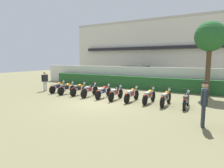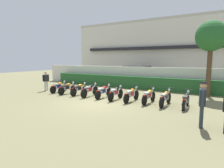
{
  "view_description": "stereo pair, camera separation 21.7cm",
  "coord_description": "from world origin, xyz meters",
  "px_view_note": "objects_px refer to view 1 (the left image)",
  "views": [
    {
      "loc": [
        6.05,
        -8.96,
        2.57
      ],
      "look_at": [
        0.0,
        1.78,
        0.95
      ],
      "focal_mm": 29.95,
      "sensor_mm": 36.0,
      "label": 1
    },
    {
      "loc": [
        6.24,
        -8.85,
        2.57
      ],
      "look_at": [
        0.0,
        1.78,
        0.95
      ],
      "focal_mm": 29.95,
      "sensor_mm": 36.0,
      "label": 2
    }
  ],
  "objects_px": {
    "motorcycle_in_row_9": "(186,100)",
    "motorcycle_in_row_1": "(67,88)",
    "motorcycle_in_row_7": "(149,96)",
    "officer_0": "(204,100)",
    "motorcycle_in_row_8": "(166,98)",
    "motorcycle_in_row_4": "(103,91)",
    "parked_car": "(137,74)",
    "motorcycle_in_row_6": "(132,94)",
    "tree_near_inspector": "(210,38)",
    "motorcycle_in_row_2": "(79,89)",
    "motorcycle_in_row_3": "(90,90)",
    "motorcycle_in_row_5": "(116,93)",
    "motorcycle_in_row_0": "(58,87)",
    "inspector_person": "(45,80)"
  },
  "relations": [
    {
      "from": "motorcycle_in_row_9",
      "to": "motorcycle_in_row_1",
      "type": "bearing_deg",
      "value": 90.57
    },
    {
      "from": "motorcycle_in_row_8",
      "to": "motorcycle_in_row_4",
      "type": "bearing_deg",
      "value": 91.52
    },
    {
      "from": "parked_car",
      "to": "inspector_person",
      "type": "xyz_separation_m",
      "value": [
        -4.52,
        -8.67,
        -0.01
      ]
    },
    {
      "from": "motorcycle_in_row_7",
      "to": "officer_0",
      "type": "height_order",
      "value": "officer_0"
    },
    {
      "from": "officer_0",
      "to": "motorcycle_in_row_9",
      "type": "bearing_deg",
      "value": -76.98
    },
    {
      "from": "motorcycle_in_row_0",
      "to": "motorcycle_in_row_8",
      "type": "relative_size",
      "value": 0.93
    },
    {
      "from": "motorcycle_in_row_9",
      "to": "inspector_person",
      "type": "distance_m",
      "value": 10.9
    },
    {
      "from": "motorcycle_in_row_0",
      "to": "tree_near_inspector",
      "type": "bearing_deg",
      "value": -69.51
    },
    {
      "from": "tree_near_inspector",
      "to": "motorcycle_in_row_8",
      "type": "bearing_deg",
      "value": -114.24
    },
    {
      "from": "motorcycle_in_row_6",
      "to": "tree_near_inspector",
      "type": "bearing_deg",
      "value": -40.95
    },
    {
      "from": "motorcycle_in_row_1",
      "to": "inspector_person",
      "type": "height_order",
      "value": "inspector_person"
    },
    {
      "from": "motorcycle_in_row_0",
      "to": "motorcycle_in_row_8",
      "type": "xyz_separation_m",
      "value": [
        8.36,
        -0.08,
        0.01
      ]
    },
    {
      "from": "parked_car",
      "to": "motorcycle_in_row_4",
      "type": "xyz_separation_m",
      "value": [
        1.14,
        -8.7,
        -0.49
      ]
    },
    {
      "from": "parked_car",
      "to": "motorcycle_in_row_1",
      "type": "relative_size",
      "value": 2.54
    },
    {
      "from": "tree_near_inspector",
      "to": "motorcycle_in_row_0",
      "type": "height_order",
      "value": "tree_near_inspector"
    },
    {
      "from": "motorcycle_in_row_3",
      "to": "motorcycle_in_row_6",
      "type": "distance_m",
      "value": 3.17
    },
    {
      "from": "motorcycle_in_row_0",
      "to": "motorcycle_in_row_1",
      "type": "height_order",
      "value": "motorcycle_in_row_1"
    },
    {
      "from": "motorcycle_in_row_9",
      "to": "motorcycle_in_row_0",
      "type": "bearing_deg",
      "value": 89.6
    },
    {
      "from": "motorcycle_in_row_2",
      "to": "inspector_person",
      "type": "relative_size",
      "value": 1.19
    },
    {
      "from": "motorcycle_in_row_2",
      "to": "motorcycle_in_row_8",
      "type": "distance_m",
      "value": 6.26
    },
    {
      "from": "motorcycle_in_row_3",
      "to": "motorcycle_in_row_7",
      "type": "height_order",
      "value": "motorcycle_in_row_3"
    },
    {
      "from": "parked_car",
      "to": "motorcycle_in_row_8",
      "type": "distance_m",
      "value": 10.26
    },
    {
      "from": "motorcycle_in_row_3",
      "to": "motorcycle_in_row_8",
      "type": "bearing_deg",
      "value": -91.25
    },
    {
      "from": "tree_near_inspector",
      "to": "officer_0",
      "type": "height_order",
      "value": "tree_near_inspector"
    },
    {
      "from": "motorcycle_in_row_0",
      "to": "inspector_person",
      "type": "distance_m",
      "value": 1.54
    },
    {
      "from": "motorcycle_in_row_2",
      "to": "motorcycle_in_row_6",
      "type": "bearing_deg",
      "value": -91.67
    },
    {
      "from": "tree_near_inspector",
      "to": "motorcycle_in_row_6",
      "type": "relative_size",
      "value": 2.68
    },
    {
      "from": "parked_car",
      "to": "motorcycle_in_row_4",
      "type": "bearing_deg",
      "value": -79.22
    },
    {
      "from": "motorcycle_in_row_2",
      "to": "motorcycle_in_row_9",
      "type": "relative_size",
      "value": 1.01
    },
    {
      "from": "motorcycle_in_row_8",
      "to": "officer_0",
      "type": "relative_size",
      "value": 1.1
    },
    {
      "from": "tree_near_inspector",
      "to": "motorcycle_in_row_5",
      "type": "height_order",
      "value": "tree_near_inspector"
    },
    {
      "from": "parked_car",
      "to": "motorcycle_in_row_3",
      "type": "height_order",
      "value": "parked_car"
    },
    {
      "from": "motorcycle_in_row_6",
      "to": "motorcycle_in_row_9",
      "type": "distance_m",
      "value": 3.15
    },
    {
      "from": "motorcycle_in_row_2",
      "to": "inspector_person",
      "type": "distance_m",
      "value": 3.59
    },
    {
      "from": "motorcycle_in_row_3",
      "to": "motorcycle_in_row_7",
      "type": "xyz_separation_m",
      "value": [
        4.25,
        0.11,
        -0.01
      ]
    },
    {
      "from": "motorcycle_in_row_9",
      "to": "officer_0",
      "type": "distance_m",
      "value": 2.96
    },
    {
      "from": "motorcycle_in_row_6",
      "to": "motorcycle_in_row_8",
      "type": "bearing_deg",
      "value": -87.55
    },
    {
      "from": "parked_car",
      "to": "motorcycle_in_row_8",
      "type": "relative_size",
      "value": 2.4
    },
    {
      "from": "motorcycle_in_row_1",
      "to": "inspector_person",
      "type": "bearing_deg",
      "value": 87.93
    },
    {
      "from": "motorcycle_in_row_3",
      "to": "tree_near_inspector",
      "type": "bearing_deg",
      "value": -61.17
    },
    {
      "from": "motorcycle_in_row_2",
      "to": "motorcycle_in_row_7",
      "type": "relative_size",
      "value": 1.0
    },
    {
      "from": "tree_near_inspector",
      "to": "motorcycle_in_row_5",
      "type": "bearing_deg",
      "value": -140.06
    },
    {
      "from": "motorcycle_in_row_9",
      "to": "motorcycle_in_row_6",
      "type": "bearing_deg",
      "value": 90.52
    },
    {
      "from": "motorcycle_in_row_2",
      "to": "motorcycle_in_row_3",
      "type": "relative_size",
      "value": 0.95
    },
    {
      "from": "motorcycle_in_row_6",
      "to": "officer_0",
      "type": "distance_m",
      "value": 4.96
    },
    {
      "from": "motorcycle_in_row_0",
      "to": "motorcycle_in_row_7",
      "type": "bearing_deg",
      "value": -91.02
    },
    {
      "from": "motorcycle_in_row_4",
      "to": "motorcycle_in_row_7",
      "type": "distance_m",
      "value": 3.17
    },
    {
      "from": "motorcycle_in_row_3",
      "to": "officer_0",
      "type": "relative_size",
      "value": 1.13
    },
    {
      "from": "motorcycle_in_row_7",
      "to": "motorcycle_in_row_1",
      "type": "bearing_deg",
      "value": 94.68
    },
    {
      "from": "tree_near_inspector",
      "to": "motorcycle_in_row_2",
      "type": "xyz_separation_m",
      "value": [
        -8.11,
        -4.07,
        -3.59
      ]
    }
  ]
}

